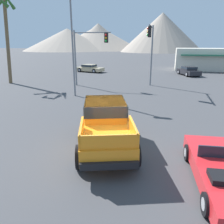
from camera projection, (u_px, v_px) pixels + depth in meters
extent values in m
plane|color=#424244|center=(109.00, 147.00, 9.36)|extent=(320.00, 320.00, 0.00)
cube|color=orange|center=(106.00, 131.00, 9.04)|extent=(3.28, 5.05, 0.60)
cube|color=orange|center=(105.00, 109.00, 9.73)|extent=(2.31, 2.51, 0.76)
cube|color=#1E2833|center=(105.00, 106.00, 9.69)|extent=(2.36, 2.56, 0.49)
cube|color=orange|center=(81.00, 132.00, 7.57)|extent=(0.66, 1.81, 0.48)
cube|color=orange|center=(133.00, 130.00, 7.69)|extent=(0.66, 1.81, 0.48)
cube|color=orange|center=(109.00, 142.00, 6.78)|extent=(1.76, 0.65, 0.48)
cube|color=black|center=(104.00, 116.00, 11.37)|extent=(1.82, 0.74, 0.24)
cube|color=black|center=(109.00, 166.00, 6.82)|extent=(1.82, 0.74, 0.24)
cylinder|color=black|center=(84.00, 127.00, 10.47)|extent=(0.55, 0.92, 0.87)
cylinder|color=#232326|center=(84.00, 127.00, 10.47)|extent=(0.44, 0.55, 0.48)
cylinder|color=black|center=(125.00, 126.00, 10.60)|extent=(0.55, 0.92, 0.87)
cylinder|color=#232326|center=(125.00, 126.00, 10.60)|extent=(0.44, 0.55, 0.48)
cylinder|color=black|center=(80.00, 157.00, 7.70)|extent=(0.55, 0.92, 0.87)
cylinder|color=#232326|center=(80.00, 157.00, 7.70)|extent=(0.44, 0.55, 0.48)
cylinder|color=black|center=(135.00, 155.00, 7.83)|extent=(0.55, 0.92, 0.87)
cylinder|color=#232326|center=(135.00, 155.00, 7.83)|extent=(0.44, 0.55, 0.48)
cube|color=#1E2833|center=(223.00, 152.00, 7.12)|extent=(1.54, 0.21, 0.40)
cylinder|color=black|center=(188.00, 153.00, 8.27)|extent=(0.28, 0.64, 0.62)
cylinder|color=#9E9EA3|center=(188.00, 153.00, 8.27)|extent=(0.26, 0.36, 0.34)
cylinder|color=black|center=(208.00, 205.00, 5.61)|extent=(0.28, 0.64, 0.62)
cylinder|color=#9E9EA3|center=(208.00, 205.00, 5.61)|extent=(0.26, 0.36, 0.34)
cube|color=tan|center=(90.00, 69.00, 33.58)|extent=(4.54, 2.78, 0.51)
cube|color=tan|center=(89.00, 66.00, 33.48)|extent=(2.11, 1.99, 0.46)
cube|color=#1E2833|center=(89.00, 66.00, 33.46)|extent=(2.15, 2.03, 0.27)
cylinder|color=black|center=(100.00, 70.00, 33.77)|extent=(0.64, 0.36, 0.61)
cylinder|color=#9E9EA3|center=(100.00, 70.00, 33.77)|extent=(0.38, 0.31, 0.33)
cylinder|color=black|center=(94.00, 71.00, 32.29)|extent=(0.64, 0.36, 0.61)
cylinder|color=#9E9EA3|center=(94.00, 71.00, 32.29)|extent=(0.38, 0.31, 0.33)
cylinder|color=black|center=(86.00, 69.00, 34.94)|extent=(0.64, 0.36, 0.61)
cylinder|color=#9E9EA3|center=(86.00, 69.00, 34.94)|extent=(0.38, 0.31, 0.33)
cylinder|color=black|center=(80.00, 70.00, 33.46)|extent=(0.64, 0.36, 0.61)
cylinder|color=#9E9EA3|center=(80.00, 70.00, 33.46)|extent=(0.38, 0.31, 0.33)
cube|color=#232328|center=(188.00, 72.00, 30.04)|extent=(3.13, 4.37, 0.60)
cube|color=#232328|center=(189.00, 68.00, 29.79)|extent=(2.04, 2.14, 0.42)
cube|color=#1E2833|center=(189.00, 68.00, 29.78)|extent=(2.08, 2.18, 0.25)
cylinder|color=black|center=(179.00, 72.00, 31.15)|extent=(0.46, 0.69, 0.66)
cylinder|color=#9E9EA3|center=(179.00, 72.00, 31.15)|extent=(0.36, 0.43, 0.36)
cylinder|color=black|center=(190.00, 72.00, 31.38)|extent=(0.46, 0.69, 0.66)
cylinder|color=#9E9EA3|center=(190.00, 72.00, 31.38)|extent=(0.36, 0.43, 0.36)
cylinder|color=black|center=(187.00, 74.00, 28.80)|extent=(0.46, 0.69, 0.66)
cylinder|color=#9E9EA3|center=(187.00, 74.00, 28.80)|extent=(0.36, 0.43, 0.36)
cylinder|color=black|center=(199.00, 74.00, 29.03)|extent=(0.46, 0.69, 0.66)
cylinder|color=#9E9EA3|center=(199.00, 74.00, 29.03)|extent=(0.36, 0.43, 0.36)
cylinder|color=slate|center=(152.00, 56.00, 22.21)|extent=(0.16, 0.16, 5.93)
cylinder|color=slate|center=(151.00, 27.00, 19.58)|extent=(0.11, 3.90, 0.11)
cube|color=black|center=(150.00, 32.00, 18.37)|extent=(0.26, 0.34, 0.90)
sphere|color=red|center=(148.00, 28.00, 18.32)|extent=(0.20, 0.20, 0.20)
sphere|color=orange|center=(148.00, 32.00, 18.40)|extent=(0.20, 0.20, 0.20)
sphere|color=green|center=(148.00, 35.00, 18.48)|extent=(0.20, 0.20, 0.20)
cylinder|color=slate|center=(75.00, 59.00, 22.39)|extent=(0.16, 0.16, 5.49)
cylinder|color=slate|center=(92.00, 33.00, 21.19)|extent=(3.77, 0.11, 0.11)
cube|color=black|center=(106.00, 38.00, 21.00)|extent=(0.34, 0.26, 0.90)
sphere|color=red|center=(106.00, 35.00, 20.78)|extent=(0.20, 0.20, 0.20)
sphere|color=orange|center=(106.00, 38.00, 20.86)|extent=(0.20, 0.20, 0.20)
sphere|color=green|center=(106.00, 41.00, 20.94)|extent=(0.20, 0.20, 0.20)
cylinder|color=slate|center=(73.00, 46.00, 17.33)|extent=(0.14, 0.14, 8.02)
cylinder|color=brown|center=(8.00, 42.00, 23.37)|extent=(0.36, 1.14, 8.70)
cone|color=#2D6028|center=(8.00, 0.00, 21.62)|extent=(0.47, 1.85, 1.55)
cone|color=#2D6028|center=(6.00, 0.00, 22.26)|extent=(1.34, 1.01, 1.20)
cone|color=#2D6028|center=(3.00, 1.00, 22.53)|extent=(1.55, 0.72, 1.19)
cube|color=beige|center=(219.00, 59.00, 35.44)|extent=(13.73, 5.65, 3.44)
cone|color=gray|center=(98.00, 37.00, 134.31)|extent=(40.37, 40.37, 15.67)
cone|color=gray|center=(68.00, 40.00, 124.59)|extent=(50.13, 50.13, 12.07)
cone|color=gray|center=(162.00, 33.00, 107.69)|extent=(40.80, 40.80, 18.36)
cone|color=gray|center=(98.00, 38.00, 135.43)|extent=(55.26, 55.26, 14.27)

